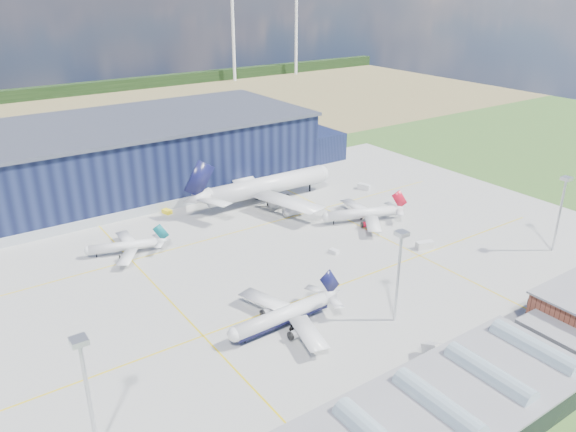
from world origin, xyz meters
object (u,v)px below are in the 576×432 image
(airliner_red, at_px, (361,208))
(gse_cart_a, at_px, (334,251))
(airliner_widebody, at_px, (267,176))
(light_mast_west, at_px, (85,378))
(airliner_navy, at_px, (282,308))
(light_mast_center, at_px, (399,262))
(airliner_regional, at_px, (123,242))
(car_a, at_px, (538,313))
(hangar, at_px, (155,154))
(car_b, at_px, (464,352))
(gse_van_b, at_px, (364,187))
(gse_van_a, at_px, (425,245))
(gse_tug_c, at_px, (167,212))
(light_mast_east, at_px, (562,202))
(airstair, at_px, (432,355))

(airliner_red, relative_size, gse_cart_a, 11.07)
(airliner_red, height_order, airliner_widebody, airliner_widebody)
(light_mast_west, bearing_deg, gse_cart_a, 23.83)
(airliner_navy, bearing_deg, light_mast_center, 150.71)
(airliner_regional, height_order, car_a, airliner_regional)
(hangar, height_order, car_a, hangar)
(light_mast_center, distance_m, car_b, 23.47)
(gse_cart_a, xyz_separation_m, gse_van_b, (43.96, 35.76, 0.51))
(airliner_regional, height_order, gse_cart_a, airliner_regional)
(light_mast_center, height_order, gse_van_a, light_mast_center)
(airliner_red, bearing_deg, light_mast_west, 46.38)
(car_a, bearing_deg, airliner_navy, 71.11)
(gse_tug_c, bearing_deg, gse_van_a, -68.69)
(airliner_regional, xyz_separation_m, gse_tug_c, (22.89, 22.00, -3.33))
(light_mast_east, height_order, gse_tug_c, light_mast_east)
(gse_cart_a, distance_m, car_a, 56.89)
(gse_cart_a, xyz_separation_m, car_a, (19.08, -53.60, 0.01))
(airliner_widebody, height_order, airstair, airliner_widebody)
(airliner_red, bearing_deg, car_a, 108.77)
(airliner_widebody, relative_size, gse_van_b, 12.47)
(gse_van_b, bearing_deg, airliner_navy, -166.34)
(airliner_widebody, relative_size, car_b, 15.22)
(hangar, height_order, airstair, hangar)
(gse_van_b, bearing_deg, light_mast_center, -150.73)
(airliner_red, xyz_separation_m, airstair, (-36.84, -63.88, -3.34))
(light_mast_east, distance_m, car_b, 66.31)
(hangar, relative_size, gse_cart_a, 53.05)
(light_mast_west, distance_m, airliner_widebody, 119.44)
(light_mast_center, distance_m, gse_van_a, 43.84)
(hangar, bearing_deg, airliner_widebody, -60.68)
(gse_van_a, bearing_deg, light_mast_west, 119.64)
(gse_van_a, xyz_separation_m, airstair, (-39.26, -38.08, 0.45))
(car_b, bearing_deg, hangar, -1.85)
(car_a, bearing_deg, gse_van_a, 3.70)
(light_mast_east, bearing_deg, airstair, -167.38)
(airliner_regional, bearing_deg, light_mast_east, 164.88)
(airliner_red, bearing_deg, airstair, 81.14)
(gse_van_a, height_order, car_b, gse_van_a)
(light_mast_center, xyz_separation_m, airliner_regional, (-40.19, 70.00, -11.38))
(airliner_navy, height_order, airstair, airliner_navy)
(light_mast_west, bearing_deg, airliner_navy, 15.05)
(airliner_navy, xyz_separation_m, airliner_widebody, (40.70, 69.00, 4.56))
(light_mast_west, xyz_separation_m, gse_van_a, (104.79, 22.53, -14.29))
(airliner_regional, bearing_deg, gse_cart_a, 164.41)
(gse_van_a, distance_m, gse_van_b, 52.68)
(gse_cart_a, bearing_deg, light_mast_west, -168.83)
(light_mast_center, bearing_deg, light_mast_west, 180.00)
(airliner_widebody, distance_m, gse_tug_c, 37.13)
(airliner_navy, relative_size, gse_tug_c, 9.61)
(gse_cart_a, bearing_deg, airliner_regional, 133.22)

